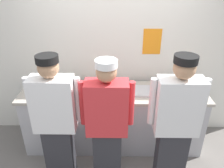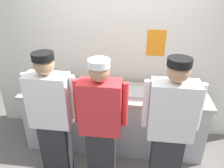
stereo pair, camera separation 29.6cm
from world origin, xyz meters
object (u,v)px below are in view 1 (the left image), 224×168
chef_far_right (175,124)px  ramekin_green_sauce (48,87)px  chef_near_left (56,121)px  plate_stack_rear (110,91)px  mixing_bowl_steel (71,89)px  ramekin_yellow_sauce (89,86)px  squeeze_bottle_primary (100,92)px  deli_cup (43,83)px  chef_center (107,124)px  ramekin_orange_sauce (51,94)px  sheet_tray (135,91)px  plate_stack_front (169,88)px

chef_far_right → ramekin_green_sauce: chef_far_right is taller
chef_near_left → plate_stack_rear: size_ratio=8.30×
mixing_bowl_steel → ramekin_yellow_sauce: bearing=33.2°
mixing_bowl_steel → squeeze_bottle_primary: 0.44m
ramekin_green_sauce → deli_cup: size_ratio=0.98×
chef_center → deli_cup: (-0.97, 0.86, 0.08)m
ramekin_orange_sauce → mixing_bowl_steel: bearing=19.7°
squeeze_bottle_primary → chef_near_left: bearing=-134.0°
ramekin_green_sauce → ramekin_orange_sauce: bearing=-65.5°
chef_near_left → ramekin_green_sauce: (-0.28, 0.73, 0.05)m
chef_center → chef_far_right: 0.76m
ramekin_green_sauce → deli_cup: bearing=137.5°
chef_near_left → sheet_tray: size_ratio=3.61×
sheet_tray → ramekin_yellow_sauce: size_ratio=4.75×
chef_far_right → plate_stack_front: chef_far_right is taller
chef_center → plate_stack_rear: size_ratio=8.14×
chef_far_right → sheet_tray: chef_far_right is taller
plate_stack_front → plate_stack_rear: size_ratio=1.18×
plate_stack_rear → ramekin_green_sauce: (-0.88, 0.11, 0.00)m
plate_stack_front → ramekin_green_sauce: plate_stack_front is taller
ramekin_orange_sauce → deli_cup: size_ratio=1.14×
chef_far_right → plate_stack_front: (0.09, 0.76, 0.04)m
chef_near_left → ramekin_green_sauce: bearing=110.6°
sheet_tray → ramekin_yellow_sauce: ramekin_yellow_sauce is taller
ramekin_orange_sauce → ramekin_yellow_sauce: ramekin_orange_sauce is taller
chef_center → mixing_bowl_steel: (-0.52, 0.66, 0.09)m
sheet_tray → ramekin_yellow_sauce: (-0.66, 0.12, 0.01)m
plate_stack_rear → ramekin_yellow_sauce: 0.34m
plate_stack_front → squeeze_bottle_primary: 0.98m
chef_far_right → ramekin_green_sauce: 1.80m
sheet_tray → ramekin_green_sauce: size_ratio=5.34×
chef_center → ramekin_green_sauce: bearing=138.3°
chef_far_right → squeeze_bottle_primary: bearing=147.4°
squeeze_bottle_primary → deli_cup: squeeze_bottle_primary is taller
chef_center → chef_near_left: bearing=176.6°
plate_stack_rear → ramekin_yellow_sauce: plate_stack_rear is taller
chef_near_left → chef_center: size_ratio=1.02×
chef_far_right → deli_cup: 1.94m
chef_near_left → plate_stack_front: 1.60m
ramekin_orange_sauce → sheet_tray: bearing=6.1°
ramekin_yellow_sauce → ramekin_green_sauce: bearing=-175.6°
deli_cup → squeeze_bottle_primary: bearing=-21.0°
sheet_tray → deli_cup: 1.35m
mixing_bowl_steel → ramekin_orange_sauce: bearing=-160.3°
ramekin_orange_sauce → ramekin_yellow_sauce: (0.48, 0.24, -0.00)m
plate_stack_rear → ramekin_green_sauce: size_ratio=2.32×
ramekin_yellow_sauce → deli_cup: size_ratio=1.10×
plate_stack_front → squeeze_bottle_primary: (-0.95, -0.20, 0.05)m
chef_far_right → chef_near_left: bearing=177.6°
chef_near_left → ramekin_yellow_sauce: size_ratio=17.17×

